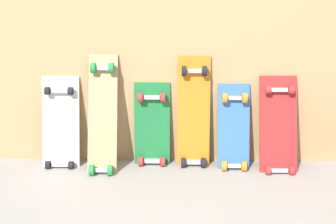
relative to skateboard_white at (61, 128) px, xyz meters
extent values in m
plane|color=#9E9991|center=(0.68, 0.03, -0.24)|extent=(12.00, 12.00, 0.00)
cube|color=tan|center=(0.68, 0.10, 0.59)|extent=(2.28, 0.04, 1.66)
cube|color=silver|center=(0.00, 0.01, 0.00)|extent=(0.23, 0.15, 0.63)
cube|color=#B7B7BF|center=(0.00, -0.07, -0.22)|extent=(0.10, 0.04, 0.03)
cube|color=#B7B7BF|center=(0.00, 0.03, 0.23)|extent=(0.10, 0.04, 0.03)
cylinder|color=black|center=(-0.07, -0.08, -0.22)|extent=(0.03, 0.05, 0.05)
cylinder|color=black|center=(0.07, -0.08, -0.22)|extent=(0.03, 0.05, 0.05)
cylinder|color=black|center=(-0.07, 0.01, 0.23)|extent=(0.03, 0.05, 0.05)
cylinder|color=black|center=(0.07, 0.01, 0.23)|extent=(0.03, 0.05, 0.05)
cube|color=tan|center=(0.28, -0.05, 0.07)|extent=(0.18, 0.26, 0.77)
cube|color=#B7B7BF|center=(0.28, -0.16, -0.22)|extent=(0.08, 0.04, 0.03)
cube|color=#B7B7BF|center=(0.28, 0.02, 0.37)|extent=(0.08, 0.04, 0.03)
cylinder|color=#268C3F|center=(0.22, -0.18, -0.21)|extent=(0.03, 0.06, 0.06)
cylinder|color=#268C3F|center=(0.33, -0.18, -0.21)|extent=(0.03, 0.06, 0.06)
cylinder|color=#268C3F|center=(0.22, 0.01, 0.38)|extent=(0.03, 0.06, 0.06)
cylinder|color=#268C3F|center=(0.33, 0.01, 0.38)|extent=(0.03, 0.06, 0.06)
cube|color=#1E7238|center=(0.57, 0.04, -0.01)|extent=(0.22, 0.08, 0.59)
cube|color=#B7B7BF|center=(0.57, -0.01, -0.21)|extent=(0.10, 0.04, 0.03)
cube|color=#B7B7BF|center=(0.57, 0.04, 0.19)|extent=(0.10, 0.04, 0.03)
cylinder|color=red|center=(0.50, -0.02, -0.21)|extent=(0.03, 0.06, 0.06)
cylinder|color=red|center=(0.64, -0.02, -0.21)|extent=(0.03, 0.06, 0.06)
cylinder|color=red|center=(0.50, 0.02, 0.19)|extent=(0.03, 0.06, 0.06)
cylinder|color=red|center=(0.64, 0.02, 0.19)|extent=(0.03, 0.06, 0.06)
cube|color=orange|center=(0.83, 0.03, 0.07)|extent=(0.20, 0.10, 0.75)
cube|color=#B7B7BF|center=(0.83, -0.02, -0.21)|extent=(0.09, 0.04, 0.03)
cube|color=#B7B7BF|center=(0.83, 0.04, 0.36)|extent=(0.09, 0.04, 0.03)
cylinder|color=black|center=(0.77, -0.04, -0.21)|extent=(0.03, 0.06, 0.06)
cylinder|color=black|center=(0.90, -0.04, -0.21)|extent=(0.03, 0.06, 0.06)
cylinder|color=black|center=(0.77, 0.02, 0.36)|extent=(0.03, 0.06, 0.06)
cylinder|color=black|center=(0.90, 0.02, 0.36)|extent=(0.03, 0.06, 0.06)
cube|color=#386BAD|center=(1.08, 0.00, -0.02)|extent=(0.20, 0.16, 0.58)
cube|color=#B7B7BF|center=(1.08, -0.08, -0.22)|extent=(0.09, 0.04, 0.03)
cube|color=#B7B7BF|center=(1.08, 0.03, 0.19)|extent=(0.09, 0.04, 0.03)
cylinder|color=orange|center=(1.02, -0.09, -0.21)|extent=(0.03, 0.06, 0.06)
cylinder|color=orange|center=(1.14, -0.09, -0.21)|extent=(0.03, 0.06, 0.06)
cylinder|color=orange|center=(1.02, 0.01, 0.19)|extent=(0.03, 0.06, 0.06)
cylinder|color=orange|center=(1.14, 0.01, 0.19)|extent=(0.03, 0.06, 0.06)
cube|color=#B22626|center=(1.35, -0.03, 0.00)|extent=(0.23, 0.22, 0.64)
cube|color=#B7B7BF|center=(1.35, -0.13, -0.22)|extent=(0.10, 0.04, 0.03)
cube|color=#B7B7BF|center=(1.35, 0.02, 0.24)|extent=(0.10, 0.04, 0.03)
cylinder|color=red|center=(1.28, -0.14, -0.22)|extent=(0.03, 0.05, 0.05)
cylinder|color=red|center=(1.42, -0.14, -0.22)|extent=(0.03, 0.05, 0.05)
cylinder|color=red|center=(1.28, 0.01, 0.25)|extent=(0.03, 0.05, 0.05)
cylinder|color=red|center=(1.42, 0.01, 0.25)|extent=(0.03, 0.05, 0.05)
camera|label=1|loc=(0.74, -2.70, 0.84)|focal=48.46mm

